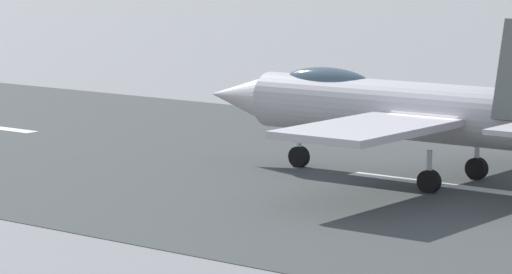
% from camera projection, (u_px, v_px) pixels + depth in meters
% --- Properties ---
extents(ground_plane, '(400.00, 400.00, 0.00)m').
position_uv_depth(ground_plane, '(437.00, 185.00, 44.80)').
color(ground_plane, gray).
extents(runway_strip, '(240.00, 26.00, 0.02)m').
position_uv_depth(runway_strip, '(438.00, 184.00, 44.79)').
color(runway_strip, '#3D403F').
rests_on(runway_strip, ground).
extents(fighter_jet, '(15.93, 14.22, 5.66)m').
position_uv_depth(fighter_jet, '(407.00, 109.00, 45.27)').
color(fighter_jet, '#B4ADB1').
rests_on(fighter_jet, ground).
extents(crew_person, '(0.69, 0.36, 1.58)m').
position_uv_depth(crew_person, '(283.00, 100.00, 62.36)').
color(crew_person, '#1E2338').
rests_on(crew_person, ground).
extents(marker_cone_mid, '(0.44, 0.44, 0.55)m').
position_uv_depth(marker_cone_mid, '(433.00, 117.00, 60.35)').
color(marker_cone_mid, orange).
rests_on(marker_cone_mid, ground).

